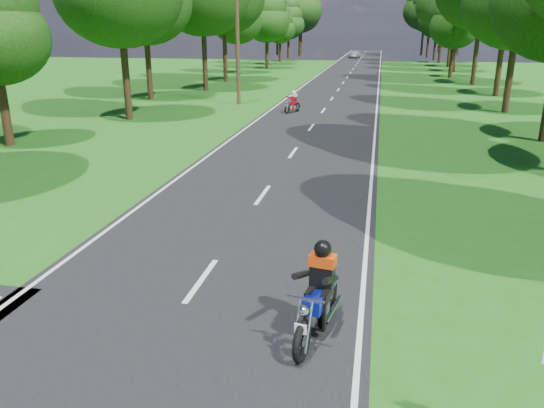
# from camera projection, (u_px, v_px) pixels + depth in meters

# --- Properties ---
(ground) EXTENTS (160.00, 160.00, 0.00)m
(ground) POSITION_uv_depth(u_px,v_px,m) (164.00, 333.00, 9.10)
(ground) COLOR #205A14
(ground) RESTS_ON ground
(main_road) EXTENTS (7.00, 140.00, 0.02)m
(main_road) POSITION_uv_depth(u_px,v_px,m) (347.00, 77.00, 55.61)
(main_road) COLOR black
(main_road) RESTS_ON ground
(road_markings) EXTENTS (7.40, 140.00, 0.01)m
(road_markings) POSITION_uv_depth(u_px,v_px,m) (345.00, 79.00, 53.89)
(road_markings) COLOR silver
(road_markings) RESTS_ON main_road
(telegraph_pole) EXTENTS (1.20, 0.26, 8.00)m
(telegraph_pole) POSITION_uv_depth(u_px,v_px,m) (238.00, 42.00, 34.97)
(telegraph_pole) COLOR #382616
(telegraph_pole) RESTS_ON ground
(rider_near_blue) EXTENTS (0.99, 2.05, 1.64)m
(rider_near_blue) POSITION_uv_depth(u_px,v_px,m) (318.00, 290.00, 8.79)
(rider_near_blue) COLOR navy
(rider_near_blue) RESTS_ON main_road
(rider_far_red) EXTENTS (1.03, 1.68, 1.33)m
(rider_far_red) POSITION_uv_depth(u_px,v_px,m) (292.00, 102.00, 32.37)
(rider_far_red) COLOR #AA0D28
(rider_far_red) RESTS_ON main_road
(distant_car) EXTENTS (2.15, 4.00, 1.29)m
(distant_car) POSITION_uv_depth(u_px,v_px,m) (355.00, 54.00, 90.40)
(distant_car) COLOR silver
(distant_car) RESTS_ON main_road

